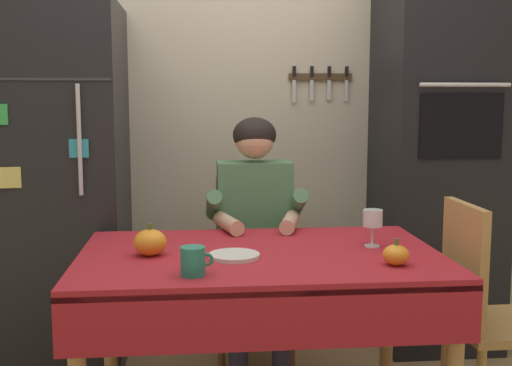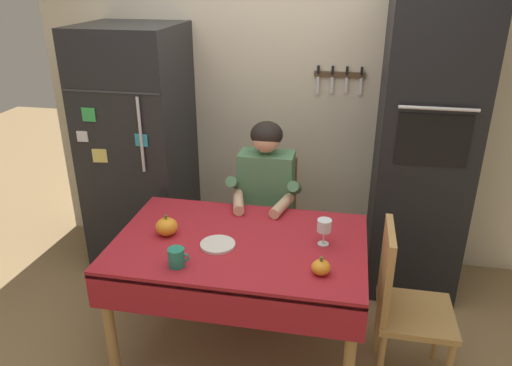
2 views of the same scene
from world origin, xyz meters
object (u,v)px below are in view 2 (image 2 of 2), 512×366
Objects in this scene: chair_behind_person at (269,215)px; serving_tray at (218,245)px; wall_oven at (423,147)px; wine_glass at (324,227)px; dining_table at (239,255)px; pumpkin_medium at (321,267)px; pumpkin_large at (167,227)px; refrigerator at (140,151)px; chair_right_side at (402,300)px; seated_person at (265,198)px; coffee_mug at (177,257)px.

chair_behind_person is 4.81× the size of serving_tray.
wine_glass is (-0.59, -0.85, -0.20)m from wall_oven.
dining_table is 14.44× the size of pumpkin_medium.
pumpkin_large is at bearing -120.54° from chair_behind_person.
serving_tray is at bearing 164.20° from pumpkin_medium.
chair_behind_person is 1.13m from pumpkin_medium.
wine_glass reaches higher than pumpkin_large.
refrigerator is 2.11m from chair_right_side.
refrigerator reaches higher than pumpkin_large.
pumpkin_medium reaches higher than dining_table.
pumpkin_large reaches higher than pumpkin_medium.
dining_table is 1.12× the size of seated_person.
chair_behind_person is at bearing 59.46° from pumpkin_large.
wall_oven is 1.31m from pumpkin_medium.
chair_behind_person reaches higher than coffee_mug.
serving_tray is (0.32, -0.07, -0.04)m from pumpkin_large.
coffee_mug is (-0.26, -0.29, 0.13)m from dining_table.
refrigerator is 1.36m from coffee_mug.
wall_oven is 1.80m from coffee_mug.
seated_person reaches higher than serving_tray.
seated_person is at bearing 52.11° from pumpkin_large.
serving_tray is at bearing -179.28° from chair_right_side.
seated_person is at bearing -15.78° from refrigerator.
seated_person is at bearing 86.36° from dining_table.
chair_behind_person is at bearing 87.22° from dining_table.
seated_person is 11.04× the size of coffee_mug.
chair_right_side is 6.11× the size of wine_glass.
wall_oven is 2.26× the size of chair_right_side.
chair_behind_person is 0.75× the size of seated_person.
serving_tray is (-0.57, -0.13, -0.10)m from wine_glass.
chair_right_side is at bearing 21.96° from pumpkin_medium.
dining_table is 9.20× the size of wine_glass.
wall_oven is at bearing 17.50° from seated_person.
pumpkin_medium is 0.50× the size of serving_tray.
wall_oven reaches higher than chair_right_side.
chair_behind_person reaches higher than dining_table.
seated_person is 1.34× the size of chair_right_side.
wine_glass reaches higher than pumpkin_medium.
seated_person is at bearing 128.40° from wine_glass.
chair_right_side is (0.90, -0.04, -0.14)m from dining_table.
chair_behind_person is at bearing 135.87° from chair_right_side.
wine_glass is at bearing -51.60° from seated_person.
seated_person is 0.69m from wine_glass.
chair_behind_person is at bearing 74.62° from coffee_mug.
chair_right_side is at bearing -26.60° from refrigerator.
wine_glass is 0.59m from serving_tray.
pumpkin_medium is (1.42, -1.10, -0.12)m from refrigerator.
serving_tray is (-1.01, -0.01, 0.24)m from chair_right_side.
pumpkin_medium is at bearing -67.03° from chair_behind_person.
coffee_mug is 0.28m from serving_tray.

